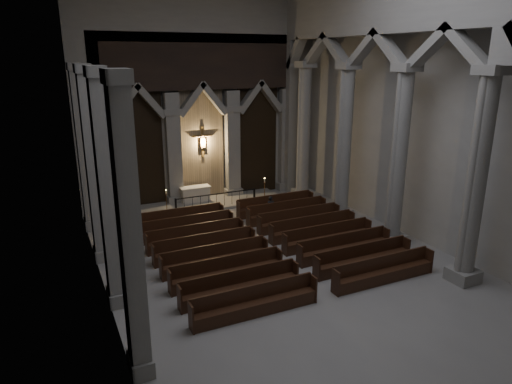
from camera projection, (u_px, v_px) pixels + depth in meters
room at (312, 77)px, 15.26m from camera, size 24.00×24.10×12.00m
sanctuary_wall at (202, 87)px, 25.54m from camera, size 14.00×0.77×12.00m
right_arcade at (410, 68)px, 18.60m from camera, size 1.00×24.00×12.00m
left_pilasters at (99, 182)px, 16.58m from camera, size 0.60×13.00×8.03m
sanctuary_step at (211, 203)px, 26.59m from camera, size 8.50×2.60×0.15m
altar at (195, 194)px, 26.50m from camera, size 1.76×0.70×0.90m
altar_rail at (217, 199)px, 25.58m from camera, size 4.78×0.09×0.94m
candle_stand_left at (167, 208)px, 24.71m from camera, size 0.24×0.24×1.43m
candle_stand_right at (265, 197)px, 26.40m from camera, size 0.27×0.27×1.62m
pews at (268, 244)px, 20.10m from camera, size 9.91×9.34×1.01m
worshipper at (271, 208)px, 23.95m from camera, size 0.52×0.40×1.28m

